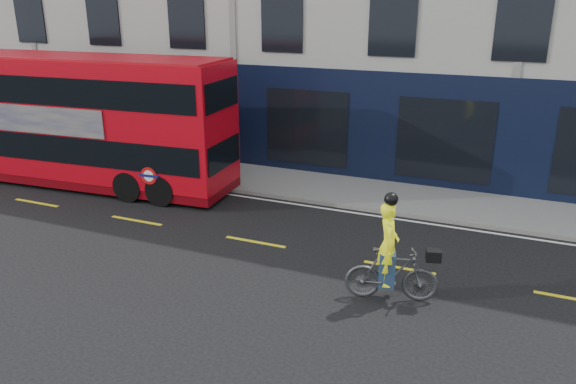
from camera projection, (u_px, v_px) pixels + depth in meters
The scene contains 7 objects.
ground at pixel (103, 239), 15.64m from camera, with size 120.00×120.00×0.00m, color black.
pavement at pixel (219, 174), 21.28m from camera, with size 60.00×3.00×0.12m, color gray.
kerb at pixel (198, 185), 19.97m from camera, with size 60.00×0.12×0.13m, color slate.
road_edge_line at pixel (193, 189), 19.73m from camera, with size 58.00×0.10×0.01m, color silver.
lane_dashes at pixel (137, 221), 16.95m from camera, with size 58.00×0.12×0.01m, color yellow, non-canonical shape.
bus at pixel (79, 120), 19.65m from camera, with size 11.40×3.30×4.54m.
cyclist at pixel (391, 265), 12.28m from camera, with size 2.12×1.08×2.52m.
Camera 1 is at (10.36, -11.19, 6.38)m, focal length 35.00 mm.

